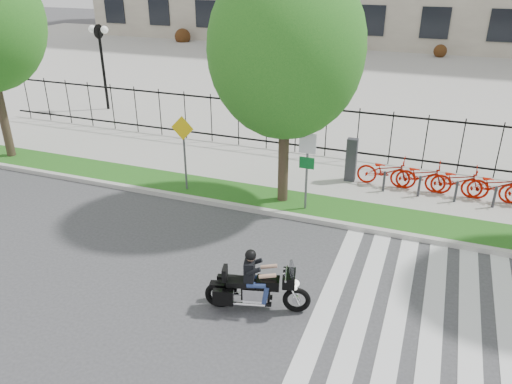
% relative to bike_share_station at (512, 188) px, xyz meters
% --- Properties ---
extents(ground, '(120.00, 120.00, 0.00)m').
position_rel_bike_share_station_xyz_m(ground, '(-6.35, -7.20, -0.66)').
color(ground, '#3B3B3E').
rests_on(ground, ground).
extents(curb, '(60.00, 0.20, 0.15)m').
position_rel_bike_share_station_xyz_m(curb, '(-6.35, -3.10, -0.59)').
color(curb, '#B1AFA6').
rests_on(curb, ground).
extents(grass_verge, '(60.00, 1.50, 0.15)m').
position_rel_bike_share_station_xyz_m(grass_verge, '(-6.35, -2.25, -0.59)').
color(grass_verge, '#1D5515').
rests_on(grass_verge, ground).
extents(sidewalk, '(60.00, 3.50, 0.15)m').
position_rel_bike_share_station_xyz_m(sidewalk, '(-6.35, 0.25, -0.59)').
color(sidewalk, '#ABAAA0').
rests_on(sidewalk, ground).
extents(plaza, '(80.00, 34.00, 0.10)m').
position_rel_bike_share_station_xyz_m(plaza, '(-6.35, 17.80, -0.61)').
color(plaza, '#ABAAA0').
rests_on(plaza, ground).
extents(crosswalk_stripes, '(5.70, 8.00, 0.01)m').
position_rel_bike_share_station_xyz_m(crosswalk_stripes, '(-1.53, -7.20, -0.65)').
color(crosswalk_stripes, silver).
rests_on(crosswalk_stripes, ground).
extents(iron_fence, '(30.00, 0.06, 2.00)m').
position_rel_bike_share_station_xyz_m(iron_fence, '(-6.35, 2.00, 0.49)').
color(iron_fence, black).
rests_on(iron_fence, sidewalk).
extents(lamp_post_left, '(1.06, 0.70, 4.25)m').
position_rel_bike_share_station_xyz_m(lamp_post_left, '(-18.35, 4.80, 2.54)').
color(lamp_post_left, black).
rests_on(lamp_post_left, ground).
extents(street_tree_1, '(4.43, 4.43, 7.20)m').
position_rel_bike_share_station_xyz_m(street_tree_1, '(-6.68, -2.25, 4.13)').
color(street_tree_1, '#36261D').
rests_on(street_tree_1, grass_verge).
extents(bike_share_station, '(10.04, 0.88, 1.50)m').
position_rel_bike_share_station_xyz_m(bike_share_station, '(0.00, 0.00, 0.00)').
color(bike_share_station, '#2D2D33').
rests_on(bike_share_station, sidewalk).
extents(sign_pole_regulatory, '(0.50, 0.09, 2.50)m').
position_rel_bike_share_station_xyz_m(sign_pole_regulatory, '(-5.84, -2.62, 1.08)').
color(sign_pole_regulatory, '#59595B').
rests_on(sign_pole_regulatory, grass_verge).
extents(sign_pole_warning, '(0.78, 0.09, 2.49)m').
position_rel_bike_share_station_xyz_m(sign_pole_warning, '(-9.90, -2.62, 1.08)').
color(sign_pole_warning, '#59595B').
rests_on(sign_pole_warning, grass_verge).
extents(motorcycle_rider, '(2.30, 1.01, 1.81)m').
position_rel_bike_share_station_xyz_m(motorcycle_rider, '(-5.58, -7.45, -0.06)').
color(motorcycle_rider, black).
rests_on(motorcycle_rider, ground).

